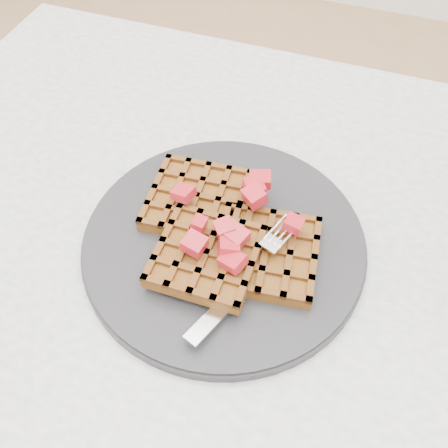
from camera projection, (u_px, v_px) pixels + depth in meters
name	position (u px, v px, depth m)	size (l,w,h in m)	color
table	(314.00, 333.00, 0.62)	(1.20, 0.80, 0.75)	silver
plate	(224.00, 242.00, 0.55)	(0.31, 0.31, 0.02)	black
waffles	(223.00, 234.00, 0.54)	(0.21, 0.19, 0.03)	brown
strawberry_pile	(224.00, 216.00, 0.52)	(0.15, 0.15, 0.02)	maroon
fork	(252.00, 275.00, 0.51)	(0.02, 0.18, 0.02)	silver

